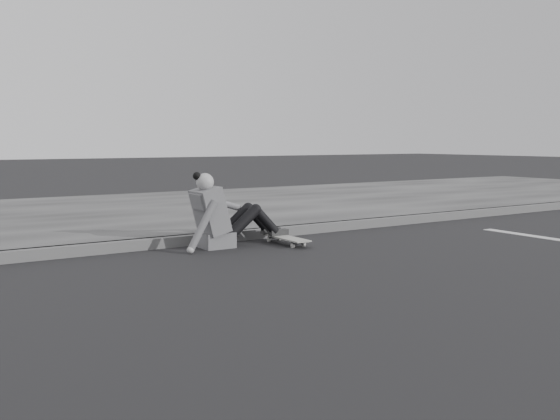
{
  "coord_description": "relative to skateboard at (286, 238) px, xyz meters",
  "views": [
    {
      "loc": [
        -4.5,
        -4.11,
        1.22
      ],
      "look_at": [
        -0.99,
        1.35,
        0.5
      ],
      "focal_mm": 40.0,
      "sensor_mm": 36.0,
      "label": 1
    }
  ],
  "objects": [
    {
      "name": "sidewalk",
      "position": [
        0.49,
        3.6,
        -0.01
      ],
      "size": [
        24.0,
        6.0,
        0.12
      ],
      "primitive_type": "cube",
      "color": "#3A3A3A",
      "rests_on": "ground"
    },
    {
      "name": "seated_woman",
      "position": [
        -0.73,
        0.25,
        0.29
      ],
      "size": [
        1.38,
        0.46,
        0.88
      ],
      "color": "#57575A",
      "rests_on": "ground"
    },
    {
      "name": "curb",
      "position": [
        0.49,
        0.58,
        -0.01
      ],
      "size": [
        24.0,
        0.16,
        0.12
      ],
      "primitive_type": "cube",
      "color": "#4E4E4E",
      "rests_on": "ground"
    },
    {
      "name": "ground",
      "position": [
        0.49,
        -2.0,
        -0.07
      ],
      "size": [
        80.0,
        80.0,
        0.0
      ],
      "primitive_type": "plane",
      "color": "black",
      "rests_on": "ground"
    },
    {
      "name": "skateboard",
      "position": [
        0.0,
        0.0,
        0.0
      ],
      "size": [
        0.2,
        0.78,
        0.09
      ],
      "color": "#A3A39E",
      "rests_on": "ground"
    }
  ]
}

